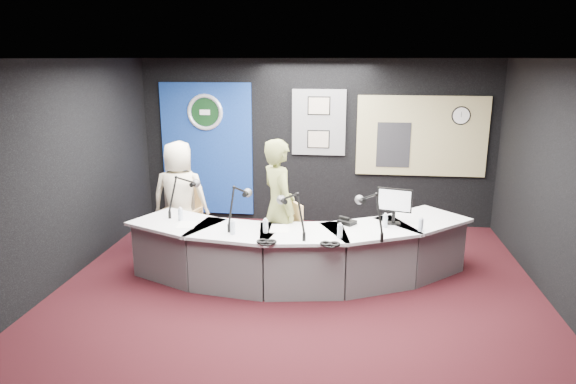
# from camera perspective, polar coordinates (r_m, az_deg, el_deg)

# --- Properties ---
(ground) EXTENTS (6.00, 6.00, 0.00)m
(ground) POSITION_cam_1_polar(r_m,az_deg,el_deg) (6.34, 0.91, -11.57)
(ground) COLOR black
(ground) RESTS_ON ground
(ceiling) EXTENTS (6.00, 6.00, 0.02)m
(ceiling) POSITION_cam_1_polar(r_m,az_deg,el_deg) (5.69, 1.03, 14.62)
(ceiling) COLOR silver
(ceiling) RESTS_ON ground
(wall_back) EXTENTS (6.00, 0.02, 2.80)m
(wall_back) POSITION_cam_1_polar(r_m,az_deg,el_deg) (8.79, 3.09, 5.48)
(wall_back) COLOR black
(wall_back) RESTS_ON ground
(wall_front) EXTENTS (6.00, 0.02, 2.80)m
(wall_front) POSITION_cam_1_polar(r_m,az_deg,el_deg) (3.07, -5.24, -12.74)
(wall_front) COLOR black
(wall_front) RESTS_ON ground
(wall_left) EXTENTS (0.02, 6.00, 2.80)m
(wall_left) POSITION_cam_1_polar(r_m,az_deg,el_deg) (6.85, -24.83, 1.48)
(wall_left) COLOR black
(wall_left) RESTS_ON ground
(wall_right) EXTENTS (0.02, 6.00, 2.80)m
(wall_right) POSITION_cam_1_polar(r_m,az_deg,el_deg) (6.30, 29.23, -0.12)
(wall_right) COLOR black
(wall_right) RESTS_ON ground
(broadcast_desk) EXTENTS (4.50, 1.90, 0.75)m
(broadcast_desk) POSITION_cam_1_polar(r_m,az_deg,el_deg) (6.70, 1.01, -6.59)
(broadcast_desk) COLOR silver
(broadcast_desk) RESTS_ON ground
(backdrop_panel) EXTENTS (1.60, 0.05, 2.30)m
(backdrop_panel) POSITION_cam_1_polar(r_m,az_deg,el_deg) (9.12, -8.98, 4.70)
(backdrop_panel) COLOR navy
(backdrop_panel) RESTS_ON wall_back
(agency_seal) EXTENTS (0.63, 0.07, 0.63)m
(agency_seal) POSITION_cam_1_polar(r_m,az_deg,el_deg) (8.99, -9.21, 8.74)
(agency_seal) COLOR silver
(agency_seal) RESTS_ON backdrop_panel
(seal_center) EXTENTS (0.48, 0.01, 0.48)m
(seal_center) POSITION_cam_1_polar(r_m,az_deg,el_deg) (8.99, -9.20, 8.74)
(seal_center) COLOR black
(seal_center) RESTS_ON backdrop_panel
(pinboard) EXTENTS (0.90, 0.04, 1.10)m
(pinboard) POSITION_cam_1_polar(r_m,az_deg,el_deg) (8.71, 3.44, 7.72)
(pinboard) COLOR slate
(pinboard) RESTS_ON wall_back
(framed_photo_upper) EXTENTS (0.34, 0.02, 0.27)m
(framed_photo_upper) POSITION_cam_1_polar(r_m,az_deg,el_deg) (8.65, 3.45, 9.53)
(framed_photo_upper) COLOR gray
(framed_photo_upper) RESTS_ON pinboard
(framed_photo_lower) EXTENTS (0.34, 0.02, 0.27)m
(framed_photo_lower) POSITION_cam_1_polar(r_m,az_deg,el_deg) (8.72, 3.40, 5.87)
(framed_photo_lower) COLOR gray
(framed_photo_lower) RESTS_ON pinboard
(booth_window_frame) EXTENTS (2.12, 0.06, 1.32)m
(booth_window_frame) POSITION_cam_1_polar(r_m,az_deg,el_deg) (8.79, 14.61, 6.02)
(booth_window_frame) COLOR tan
(booth_window_frame) RESTS_ON wall_back
(booth_glow) EXTENTS (2.00, 0.02, 1.20)m
(booth_glow) POSITION_cam_1_polar(r_m,az_deg,el_deg) (8.78, 14.61, 6.01)
(booth_glow) COLOR beige
(booth_glow) RESTS_ON booth_window_frame
(equipment_rack) EXTENTS (0.55, 0.02, 0.75)m
(equipment_rack) POSITION_cam_1_polar(r_m,az_deg,el_deg) (8.74, 11.63, 5.15)
(equipment_rack) COLOR black
(equipment_rack) RESTS_ON booth_window_frame
(wall_clock) EXTENTS (0.28, 0.01, 0.28)m
(wall_clock) POSITION_cam_1_polar(r_m,az_deg,el_deg) (8.82, 18.68, 8.05)
(wall_clock) COLOR white
(wall_clock) RESTS_ON booth_window_frame
(armchair_left) EXTENTS (0.71, 0.71, 1.07)m
(armchair_left) POSITION_cam_1_polar(r_m,az_deg,el_deg) (7.74, -11.82, -2.69)
(armchair_left) COLOR tan
(armchair_left) RESTS_ON ground
(armchair_right) EXTENTS (0.67, 0.67, 0.87)m
(armchair_right) POSITION_cam_1_polar(r_m,az_deg,el_deg) (6.87, -1.01, -5.50)
(armchair_right) COLOR tan
(armchair_right) RESTS_ON ground
(draped_jacket) EXTENTS (0.51, 0.20, 0.70)m
(draped_jacket) POSITION_cam_1_polar(r_m,az_deg,el_deg) (7.96, -11.79, -1.56)
(draped_jacket) COLOR #6A635A
(draped_jacket) RESTS_ON armchair_left
(person_man) EXTENTS (0.85, 0.59, 1.66)m
(person_man) POSITION_cam_1_polar(r_m,az_deg,el_deg) (7.66, -11.93, -0.58)
(person_man) COLOR beige
(person_man) RESTS_ON ground
(person_woman) EXTENTS (0.72, 0.79, 1.81)m
(person_woman) POSITION_cam_1_polar(r_m,az_deg,el_deg) (6.72, -1.03, -1.72)
(person_woman) COLOR olive
(person_woman) RESTS_ON ground
(computer_monitor) EXTENTS (0.40, 0.13, 0.28)m
(computer_monitor) POSITION_cam_1_polar(r_m,az_deg,el_deg) (6.61, 11.74, -0.86)
(computer_monitor) COLOR black
(computer_monitor) RESTS_ON broadcast_desk
(desk_phone) EXTENTS (0.26, 0.25, 0.05)m
(desk_phone) POSITION_cam_1_polar(r_m,az_deg,el_deg) (6.59, 6.59, -3.35)
(desk_phone) COLOR black
(desk_phone) RESTS_ON broadcast_desk
(headphones_near) EXTENTS (0.20, 0.20, 0.03)m
(headphones_near) POSITION_cam_1_polar(r_m,az_deg,el_deg) (5.85, 4.70, -5.77)
(headphones_near) COLOR black
(headphones_near) RESTS_ON broadcast_desk
(headphones_far) EXTENTS (0.21, 0.21, 0.04)m
(headphones_far) POSITION_cam_1_polar(r_m,az_deg,el_deg) (5.90, -2.40, -5.54)
(headphones_far) COLOR black
(headphones_far) RESTS_ON broadcast_desk
(paper_stack) EXTENTS (0.26, 0.34, 0.00)m
(paper_stack) POSITION_cam_1_polar(r_m,az_deg,el_deg) (6.65, -11.20, -3.59)
(paper_stack) COLOR white
(paper_stack) RESTS_ON broadcast_desk
(notepad) EXTENTS (0.24, 0.34, 0.00)m
(notepad) POSITION_cam_1_polar(r_m,az_deg,el_deg) (6.39, -0.93, -4.08)
(notepad) COLOR white
(notepad) RESTS_ON broadcast_desk
(boom_mic_a) EXTENTS (0.31, 0.71, 0.60)m
(boom_mic_a) POSITION_cam_1_polar(r_m,az_deg,el_deg) (7.12, -11.59, 0.10)
(boom_mic_a) COLOR black
(boom_mic_a) RESTS_ON broadcast_desk
(boom_mic_b) EXTENTS (0.23, 0.73, 0.60)m
(boom_mic_b) POSITION_cam_1_polar(r_m,az_deg,el_deg) (6.48, -5.52, -1.10)
(boom_mic_b) COLOR black
(boom_mic_b) RESTS_ON broadcast_desk
(boom_mic_c) EXTENTS (0.46, 0.64, 0.60)m
(boom_mic_c) POSITION_cam_1_polar(r_m,az_deg,el_deg) (6.14, 0.47, -1.92)
(boom_mic_c) COLOR black
(boom_mic_c) RESTS_ON broadcast_desk
(boom_mic_d) EXTENTS (0.38, 0.68, 0.60)m
(boom_mic_d) POSITION_cam_1_polar(r_m,az_deg,el_deg) (6.21, 9.15, -1.93)
(boom_mic_d) COLOR black
(boom_mic_d) RESTS_ON broadcast_desk
(water_bottles) EXTENTS (3.11, 0.56, 0.18)m
(water_bottles) POSITION_cam_1_polar(r_m,az_deg,el_deg) (6.31, 0.83, -3.45)
(water_bottles) COLOR silver
(water_bottles) RESTS_ON broadcast_desk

